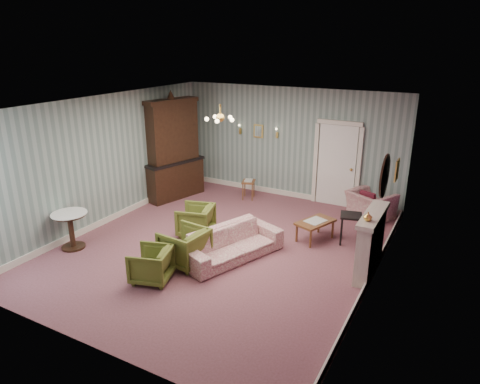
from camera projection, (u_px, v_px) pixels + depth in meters
The scene contains 27 objects.
floor at pixel (222, 247), 8.87m from camera, with size 7.00×7.00×0.00m, color #854D58.
ceiling at pixel (220, 104), 7.91m from camera, with size 7.00×7.00×0.00m, color white.
wall_back at pixel (290, 144), 11.29m from camera, with size 6.00×6.00×0.00m, color slate.
wall_front at pixel (80, 253), 5.48m from camera, with size 6.00×6.00×0.00m, color slate.
wall_left at pixel (107, 160), 9.73m from camera, with size 7.00×7.00×0.00m, color slate.
wall_right at pixel (379, 206), 7.04m from camera, with size 7.00×7.00×0.00m, color slate.
wall_right_floral at pixel (378, 206), 7.05m from camera, with size 7.00×7.00×0.00m, color #AA557D.
door at pixel (337, 164), 10.80m from camera, with size 1.12×0.12×2.16m, color white, non-canonical shape.
olive_chair_a at pixel (151, 263), 7.53m from camera, with size 0.66×0.61×0.67m, color #596122.
olive_chair_b at pixel (184, 245), 8.07m from camera, with size 0.76×0.71×0.78m, color #596122.
olive_chair_c at pixel (196, 219), 9.32m from camera, with size 0.71×0.67×0.73m, color #596122.
sofa_chintz at pixel (232, 238), 8.30m from camera, with size 2.06×0.60×0.81m, color #963C52.
wingback_chair at pixel (371, 200), 10.22m from camera, with size 0.97×0.63×0.85m, color #963C52.
dresser at pixel (173, 147), 11.25m from camera, with size 0.58×1.67×2.78m, color black, non-canonical shape.
fireplace at pixel (371, 243), 7.72m from camera, with size 0.30×1.40×1.16m, color beige, non-canonical shape.
mantel_vase at pixel (368, 217), 7.18m from camera, with size 0.15×0.15×0.15m, color gold.
oval_mirror at pixel (384, 176), 7.26m from camera, with size 0.04×0.76×0.84m, color white, non-canonical shape.
framed_print at pixel (397, 170), 8.46m from camera, with size 0.04×0.34×0.42m, color gold, non-canonical shape.
coffee_table at pixel (315, 230), 9.11m from camera, with size 0.47×0.85×0.43m, color brown, non-canonical shape.
side_table_black at pixel (350, 229), 8.92m from camera, with size 0.43×0.43×0.64m, color black, non-canonical shape.
pedestal_table at pixel (71, 230), 8.70m from camera, with size 0.70×0.70×0.77m, color black, non-canonical shape.
nesting_table at pixel (248, 189), 11.48m from camera, with size 0.32×0.41×0.54m, color brown, non-canonical shape.
gilt_mirror_back at pixel (258, 131), 11.58m from camera, with size 0.28×0.06×0.36m, color gold, non-canonical shape.
sconce_left at pixel (240, 129), 11.81m from camera, with size 0.16×0.12×0.30m, color gold, non-canonical shape.
sconce_right at pixel (277, 133), 11.31m from camera, with size 0.16×0.12×0.30m, color gold, non-canonical shape.
chandelier at pixel (220, 119), 8.00m from camera, with size 0.56×0.56×0.36m, color gold, non-canonical shape.
burgundy_cushion at pixel (368, 200), 10.10m from camera, with size 0.38×0.10×0.38m, color maroon.
Camera 1 is at (4.13, -6.85, 4.01)m, focal length 32.33 mm.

